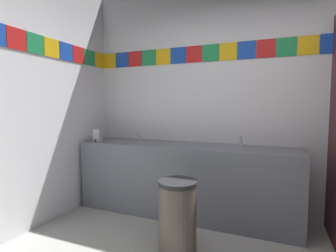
{
  "coord_description": "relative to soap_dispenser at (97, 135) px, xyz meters",
  "views": [
    {
      "loc": [
        0.21,
        -1.34,
        1.29
      ],
      "look_at": [
        -0.83,
        1.18,
        1.08
      ],
      "focal_mm": 27.41,
      "sensor_mm": 36.0,
      "label": 1
    }
  ],
  "objects": [
    {
      "name": "faucet_left",
      "position": [
        0.47,
        0.26,
        -0.03
      ],
      "size": [
        0.04,
        0.1,
        0.14
      ],
      "color": "silver",
      "rests_on": "vanity_counter"
    },
    {
      "name": "faucet_right",
      "position": [
        1.75,
        0.26,
        -0.03
      ],
      "size": [
        0.04,
        0.1,
        0.14
      ],
      "color": "silver",
      "rests_on": "vanity_counter"
    },
    {
      "name": "trash_bin",
      "position": [
        1.32,
        -0.62,
        -0.59
      ],
      "size": [
        0.34,
        0.34,
        0.65
      ],
      "color": "brown",
      "rests_on": "ground_plane"
    },
    {
      "name": "vanity_counter",
      "position": [
        1.11,
        0.17,
        -0.49
      ],
      "size": [
        2.55,
        0.58,
        0.83
      ],
      "color": "slate",
      "rests_on": "ground_plane"
    },
    {
      "name": "wall_back",
      "position": [
        1.87,
        0.5,
        0.5
      ],
      "size": [
        4.17,
        0.09,
        2.82
      ],
      "color": "silver",
      "rests_on": "ground_plane"
    },
    {
      "name": "soap_dispenser",
      "position": [
        0.0,
        0.0,
        0.0
      ],
      "size": [
        0.09,
        0.09,
        0.16
      ],
      "color": "#B7BABF",
      "rests_on": "vanity_counter"
    }
  ]
}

